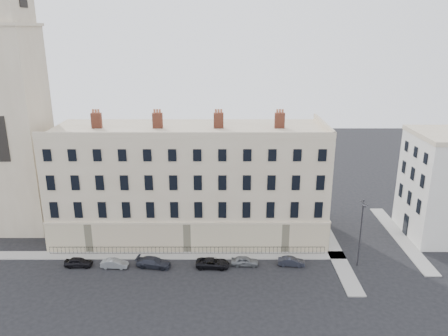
# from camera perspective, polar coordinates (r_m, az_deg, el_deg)

# --- Properties ---
(ground) EXTENTS (160.00, 160.00, 0.00)m
(ground) POSITION_cam_1_polar(r_m,az_deg,el_deg) (52.08, 1.47, -14.06)
(ground) COLOR black
(ground) RESTS_ON ground
(terrace) EXTENTS (36.22, 12.22, 17.00)m
(terrace) POSITION_cam_1_polar(r_m,az_deg,el_deg) (59.85, -4.48, -1.81)
(terrace) COLOR #BEAB8D
(terrace) RESTS_ON ground
(church_tower) EXTENTS (8.00, 8.13, 44.00)m
(church_tower) POSITION_cam_1_polar(r_m,az_deg,el_deg) (65.55, -26.27, 8.21)
(church_tower) COLOR #BEAB8D
(church_tower) RESTS_ON ground
(adjacent_building) EXTENTS (10.00, 10.00, 14.00)m
(adjacent_building) POSITION_cam_1_polar(r_m,az_deg,el_deg) (66.28, 27.22, -2.29)
(adjacent_building) COLOR silver
(adjacent_building) RESTS_ON ground
(pavement_terrace) EXTENTS (48.00, 2.00, 0.12)m
(pavement_terrace) POSITION_cam_1_polar(r_m,az_deg,el_deg) (57.02, -8.95, -11.21)
(pavement_terrace) COLOR gray
(pavement_terrace) RESTS_ON ground
(pavement_east_return) EXTENTS (2.00, 24.00, 0.12)m
(pavement_east_return) POSITION_cam_1_polar(r_m,az_deg,el_deg) (60.71, 13.82, -9.65)
(pavement_east_return) COLOR gray
(pavement_east_return) RESTS_ON ground
(pavement_adjacent) EXTENTS (2.00, 20.00, 0.12)m
(pavement_adjacent) POSITION_cam_1_polar(r_m,az_deg,el_deg) (65.46, 22.03, -8.40)
(pavement_adjacent) COLOR gray
(pavement_adjacent) RESTS_ON ground
(railings) EXTENTS (35.00, 0.04, 0.96)m
(railings) POSITION_cam_1_polar(r_m,az_deg,el_deg) (56.66, -4.85, -10.67)
(railings) COLOR black
(railings) RESTS_ON ground
(car_a) EXTENTS (3.38, 1.42, 1.14)m
(car_a) POSITION_cam_1_polar(r_m,az_deg,el_deg) (56.65, -18.46, -11.59)
(car_a) COLOR black
(car_a) RESTS_ON ground
(car_b) EXTENTS (3.31, 1.34, 1.07)m
(car_b) POSITION_cam_1_polar(r_m,az_deg,el_deg) (55.24, -14.11, -12.01)
(car_b) COLOR slate
(car_b) RESTS_ON ground
(car_c) EXTENTS (4.41, 2.37, 1.21)m
(car_c) POSITION_cam_1_polar(r_m,az_deg,el_deg) (54.40, -9.18, -12.07)
(car_c) COLOR #22242E
(car_c) RESTS_ON ground
(car_d) EXTENTS (4.15, 2.10, 1.12)m
(car_d) POSITION_cam_1_polar(r_m,az_deg,el_deg) (53.71, -1.49, -12.30)
(car_d) COLOR black
(car_d) RESTS_ON ground
(car_e) EXTENTS (3.39, 1.48, 1.14)m
(car_e) POSITION_cam_1_polar(r_m,az_deg,el_deg) (54.16, 2.74, -12.04)
(car_e) COLOR slate
(car_e) RESTS_ON ground
(car_f) EXTENTS (3.31, 1.44, 1.06)m
(car_f) POSITION_cam_1_polar(r_m,az_deg,el_deg) (54.67, 8.78, -11.99)
(car_f) COLOR #21232D
(car_f) RESTS_ON ground
(streetlamp) EXTENTS (0.69, 1.80, 8.57)m
(streetlamp) POSITION_cam_1_polar(r_m,az_deg,el_deg) (54.47, 17.44, -7.76)
(streetlamp) COLOR #35343A
(streetlamp) RESTS_ON ground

